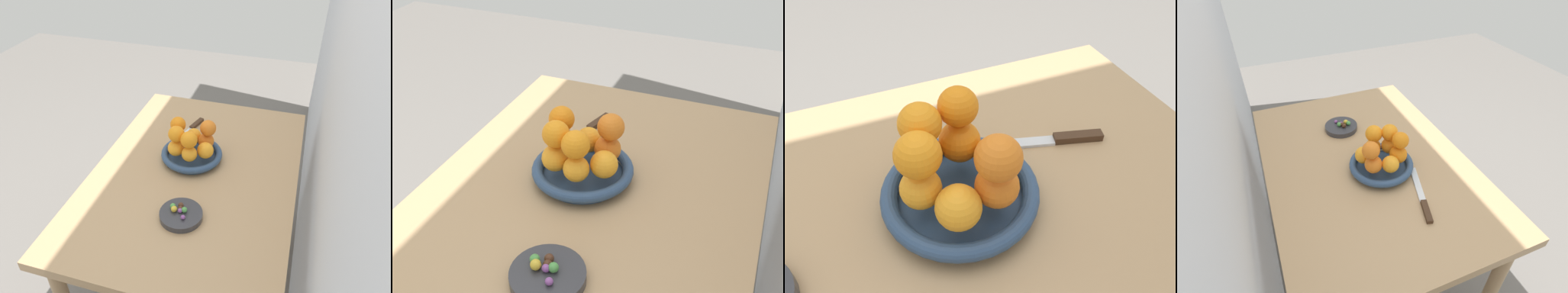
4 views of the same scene
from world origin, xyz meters
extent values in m
plane|color=slate|center=(0.00, 0.00, 0.00)|extent=(6.00, 6.00, 0.00)
cube|color=silver|center=(0.00, 0.47, 1.25)|extent=(4.00, 0.05, 2.50)
cube|color=tan|center=(0.00, 0.00, 0.72)|extent=(1.10, 0.76, 0.04)
cylinder|color=tan|center=(-0.49, -0.32, 0.35)|extent=(0.05, 0.05, 0.70)
cylinder|color=tan|center=(0.49, -0.32, 0.35)|extent=(0.05, 0.05, 0.70)
cylinder|color=tan|center=(0.49, 0.32, 0.35)|extent=(0.05, 0.05, 0.70)
cylinder|color=navy|center=(-0.07, -0.04, 0.75)|extent=(0.20, 0.20, 0.01)
torus|color=navy|center=(-0.07, -0.04, 0.77)|extent=(0.24, 0.24, 0.03)
cylinder|color=#333338|center=(0.24, 0.02, 0.75)|extent=(0.14, 0.14, 0.02)
sphere|color=orange|center=(-0.05, 0.03, 0.81)|extent=(0.06, 0.06, 0.06)
sphere|color=orange|center=(-0.11, 0.01, 0.81)|extent=(0.06, 0.06, 0.06)
sphere|color=orange|center=(-0.13, -0.04, 0.81)|extent=(0.06, 0.06, 0.06)
sphere|color=orange|center=(-0.09, -0.09, 0.81)|extent=(0.07, 0.07, 0.07)
sphere|color=orange|center=(-0.03, -0.09, 0.81)|extent=(0.06, 0.06, 0.06)
sphere|color=orange|center=(-0.01, -0.03, 0.81)|extent=(0.06, 0.06, 0.06)
sphere|color=orange|center=(-0.10, -0.10, 0.88)|extent=(0.06, 0.06, 0.06)
sphere|color=orange|center=(-0.11, 0.02, 0.87)|extent=(0.06, 0.06, 0.06)
sphere|color=orange|center=(-0.02, -0.03, 0.87)|extent=(0.06, 0.06, 0.06)
sphere|color=orange|center=(-0.03, -0.08, 0.87)|extent=(0.06, 0.06, 0.06)
sphere|color=#4C9947|center=(0.24, 0.03, 0.77)|extent=(0.02, 0.02, 0.02)
sphere|color=#472819|center=(0.22, 0.02, 0.77)|extent=(0.02, 0.02, 0.02)
sphere|color=#8C4C99|center=(0.27, 0.04, 0.77)|extent=(0.01, 0.01, 0.01)
sphere|color=#472819|center=(0.23, 0.02, 0.77)|extent=(0.02, 0.02, 0.02)
sphere|color=gold|center=(0.24, 0.00, 0.77)|extent=(0.02, 0.02, 0.02)
sphere|color=#4C9947|center=(0.23, -0.01, 0.77)|extent=(0.02, 0.02, 0.02)
sphere|color=#8C4C99|center=(0.24, 0.02, 0.77)|extent=(0.02, 0.02, 0.02)
cube|color=#3F2819|center=(-0.32, -0.09, 0.75)|extent=(0.09, 0.04, 0.01)
cube|color=silver|center=(-0.20, -0.12, 0.74)|extent=(0.17, 0.07, 0.01)
camera|label=1|loc=(1.08, 0.32, 1.66)|focal=35.00mm
camera|label=2|loc=(0.79, 0.32, 1.45)|focal=45.00mm
camera|label=3|loc=(0.05, 0.32, 1.21)|focal=35.00mm
camera|label=4|loc=(-0.86, 0.32, 1.52)|focal=28.00mm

